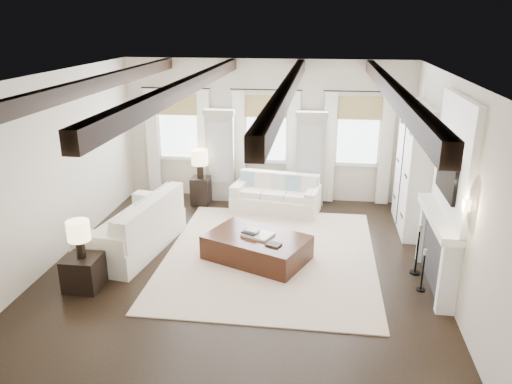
# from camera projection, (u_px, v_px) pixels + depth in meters

# --- Properties ---
(ground) EXTENTS (7.50, 7.50, 0.00)m
(ground) POSITION_uv_depth(u_px,v_px,m) (240.00, 272.00, 8.38)
(ground) COLOR black
(ground) RESTS_ON ground
(room_shell) EXTENTS (6.54, 7.54, 3.22)m
(room_shell) POSITION_uv_depth(u_px,v_px,m) (291.00, 151.00, 8.50)
(room_shell) COLOR beige
(room_shell) RESTS_ON ground
(area_rug) EXTENTS (3.69, 4.37, 0.02)m
(area_rug) POSITION_uv_depth(u_px,v_px,m) (270.00, 255.00, 8.93)
(area_rug) COLOR beige
(area_rug) RESTS_ON ground
(sofa_back) EXTENTS (1.99, 1.14, 0.80)m
(sofa_back) POSITION_uv_depth(u_px,v_px,m) (276.00, 196.00, 10.96)
(sofa_back) COLOR white
(sofa_back) RESTS_ON ground
(sofa_left) EXTENTS (1.37, 2.44, 0.99)m
(sofa_left) POSITION_uv_depth(u_px,v_px,m) (137.00, 229.00, 9.07)
(sofa_left) COLOR white
(sofa_left) RESTS_ON ground
(ottoman) EXTENTS (1.99, 1.65, 0.45)m
(ottoman) POSITION_uv_depth(u_px,v_px,m) (257.00, 248.00, 8.74)
(ottoman) COLOR black
(ottoman) RESTS_ON ground
(tray) EXTENTS (0.61, 0.55, 0.04)m
(tray) POSITION_uv_depth(u_px,v_px,m) (258.00, 234.00, 8.69)
(tray) COLOR white
(tray) RESTS_ON ottoman
(book_lower) EXTENTS (0.32, 0.29, 0.04)m
(book_lower) POSITION_uv_depth(u_px,v_px,m) (250.00, 232.00, 8.68)
(book_lower) COLOR #262628
(book_lower) RESTS_ON tray
(book_upper) EXTENTS (0.27, 0.24, 0.03)m
(book_upper) POSITION_uv_depth(u_px,v_px,m) (253.00, 230.00, 8.67)
(book_upper) COLOR beige
(book_upper) RESTS_ON book_lower
(book_loose) EXTENTS (0.29, 0.26, 0.03)m
(book_loose) POSITION_uv_depth(u_px,v_px,m) (274.00, 245.00, 8.31)
(book_loose) COLOR #262628
(book_loose) RESTS_ON ottoman
(side_table_front) EXTENTS (0.53, 0.53, 0.53)m
(side_table_front) POSITION_uv_depth(u_px,v_px,m) (84.00, 272.00, 7.81)
(side_table_front) COLOR black
(side_table_front) RESTS_ON ground
(lamp_front) EXTENTS (0.35, 0.35, 0.60)m
(lamp_front) POSITION_uv_depth(u_px,v_px,m) (79.00, 233.00, 7.58)
(lamp_front) COLOR black
(lamp_front) RESTS_ON side_table_front
(side_table_back) EXTENTS (0.42, 0.42, 0.62)m
(side_table_back) POSITION_uv_depth(u_px,v_px,m) (201.00, 191.00, 11.36)
(side_table_back) COLOR black
(side_table_back) RESTS_ON ground
(lamp_back) EXTENTS (0.37, 0.37, 0.64)m
(lamp_back) POSITION_uv_depth(u_px,v_px,m) (200.00, 159.00, 11.12)
(lamp_back) COLOR black
(lamp_back) RESTS_ON side_table_back
(candlestick_near) EXTENTS (0.14, 0.14, 0.71)m
(candlestick_near) POSITION_uv_depth(u_px,v_px,m) (423.00, 273.00, 7.72)
(candlestick_near) COLOR black
(candlestick_near) RESTS_ON ground
(candlestick_far) EXTENTS (0.18, 0.18, 0.88)m
(candlestick_far) POSITION_uv_depth(u_px,v_px,m) (417.00, 253.00, 8.22)
(candlestick_far) COLOR black
(candlestick_far) RESTS_ON ground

